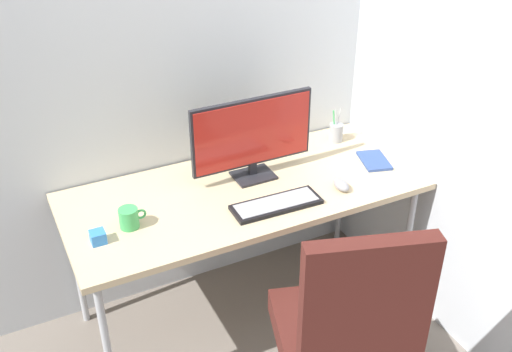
{
  "coord_description": "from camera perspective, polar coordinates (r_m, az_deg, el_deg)",
  "views": [
    {
      "loc": [
        -0.99,
        -2.12,
        2.21
      ],
      "look_at": [
        0.03,
        -0.07,
        0.85
      ],
      "focal_mm": 41.91,
      "sensor_mm": 36.0,
      "label": 1
    }
  ],
  "objects": [
    {
      "name": "desk",
      "position": [
        2.78,
        -1.14,
        -2.0
      ],
      "size": [
        1.65,
        0.72,
        0.75
      ],
      "color": "#D1B78C",
      "rests_on": "ground_plane"
    },
    {
      "name": "ground_plane",
      "position": [
        3.22,
        -1.01,
        -12.57
      ],
      "size": [
        8.0,
        8.0,
        0.0
      ],
      "primitive_type": "plane",
      "color": "slate"
    },
    {
      "name": "wall_side_right",
      "position": [
        2.81,
        16.54,
        12.83
      ],
      "size": [
        0.04,
        1.82,
        2.8
      ],
      "primitive_type": "cube",
      "color": "silver",
      "rests_on": "ground_plane"
    },
    {
      "name": "mouse",
      "position": [
        2.77,
        8.15,
        -0.85
      ],
      "size": [
        0.06,
        0.11,
        0.04
      ],
      "primitive_type": "ellipsoid",
      "rotation": [
        0.0,
        0.0,
        -0.05
      ],
      "color": "gray",
      "rests_on": "desk"
    },
    {
      "name": "office_chair",
      "position": [
        2.37,
        8.82,
        -14.12
      ],
      "size": [
        0.63,
        0.63,
        1.07
      ],
      "color": "black",
      "rests_on": "ground_plane"
    },
    {
      "name": "notebook",
      "position": [
        3.03,
        11.22,
        1.46
      ],
      "size": [
        0.17,
        0.22,
        0.01
      ],
      "primitive_type": "cube",
      "rotation": [
        0.0,
        0.0,
        -0.29
      ],
      "color": "#334C8C",
      "rests_on": "desk"
    },
    {
      "name": "keyboard",
      "position": [
        2.63,
        1.95,
        -2.72
      ],
      "size": [
        0.41,
        0.15,
        0.02
      ],
      "color": "black",
      "rests_on": "desk"
    },
    {
      "name": "monitor",
      "position": [
        2.75,
        -0.34,
        3.92
      ],
      "size": [
        0.6,
        0.15,
        0.4
      ],
      "color": "black",
      "rests_on": "desk"
    },
    {
      "name": "wall_back",
      "position": [
        2.82,
        -4.82,
        13.98
      ],
      "size": [
        2.75,
        0.04,
        2.8
      ],
      "primitive_type": "cube",
      "color": "silver",
      "rests_on": "ground_plane"
    },
    {
      "name": "desk_clamp_accessory",
      "position": [
        2.49,
        -14.85,
        -5.66
      ],
      "size": [
        0.06,
        0.06,
        0.05
      ],
      "primitive_type": "cube",
      "color": "#337FD8",
      "rests_on": "desk"
    },
    {
      "name": "pen_holder",
      "position": [
        3.18,
        7.65,
        4.17
      ],
      "size": [
        0.07,
        0.07,
        0.18
      ],
      "color": "#9EA0A5",
      "rests_on": "desk"
    },
    {
      "name": "coffee_mug",
      "position": [
        2.54,
        -12.01,
        -3.94
      ],
      "size": [
        0.12,
        0.08,
        0.09
      ],
      "color": "#3FAD59",
      "rests_on": "desk"
    }
  ]
}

